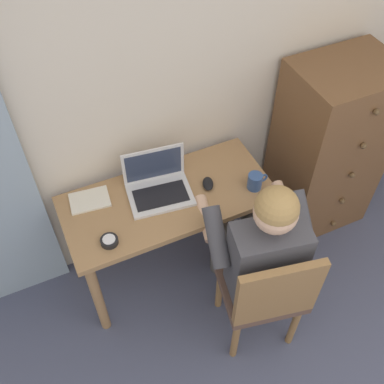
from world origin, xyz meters
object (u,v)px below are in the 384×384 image
person_seated (258,243)px  desk_clock (109,241)px  computer_mouse (208,184)px  chair (266,292)px  laptop (158,185)px  dresser (328,149)px  desk (168,211)px  notebook_pad (90,200)px  coffee_mug (255,181)px

person_seated → desk_clock: size_ratio=13.33×
computer_mouse → desk_clock: computer_mouse is taller
chair → computer_mouse: size_ratio=8.82×
person_seated → computer_mouse: person_seated is taller
chair → desk_clock: size_ratio=9.80×
person_seated → desk_clock: (-0.69, 0.29, 0.06)m
chair → laptop: size_ratio=2.39×
laptop → computer_mouse: bearing=-16.6°
dresser → laptop: size_ratio=3.27×
desk → dresser: bearing=2.0°
laptop → computer_mouse: 0.28m
chair → computer_mouse: 0.65m
desk → notebook_pad: (-0.39, 0.15, 0.13)m
laptop → chair: bearing=-65.8°
person_seated → laptop: 0.62m
coffee_mug → person_seated: bearing=-116.3°
chair → person_seated: 0.26m
coffee_mug → chair: bearing=-110.6°
person_seated → computer_mouse: 0.44m
desk → coffee_mug: size_ratio=9.55×
dresser → laptop: bearing=178.8°
person_seated → notebook_pad: bearing=139.9°
chair → laptop: (-0.31, 0.68, 0.28)m
laptop → computer_mouse: laptop is taller
chair → computer_mouse: (-0.04, 0.61, 0.24)m
person_seated → laptop: person_seated is taller
chair → person_seated: person_seated is taller
computer_mouse → notebook_pad: 0.65m
computer_mouse → coffee_mug: 0.26m
person_seated → notebook_pad: size_ratio=5.71×
laptop → coffee_mug: (0.49, -0.19, -0.00)m
desk → chair: 0.69m
dresser → desk_clock: size_ratio=13.40×
dresser → chair: bearing=-141.4°
computer_mouse → coffee_mug: size_ratio=0.83×
dresser → computer_mouse: bearing=-176.4°
notebook_pad → computer_mouse: bearing=-8.2°
laptop → desk_clock: laptop is taller
chair → desk: bearing=114.3°
computer_mouse → desk_clock: size_ratio=1.11×
dresser → person_seated: bearing=-148.9°
chair → person_seated: (0.03, 0.18, 0.18)m
laptop → notebook_pad: 0.38m
desk_clock → coffee_mug: size_ratio=0.75×
desk → person_seated: bearing=-54.8°
person_seated → coffee_mug: size_ratio=10.00×
chair → notebook_pad: bearing=131.0°
desk → chair: chair is taller
dresser → chair: dresser is taller
person_seated → notebook_pad: person_seated is taller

